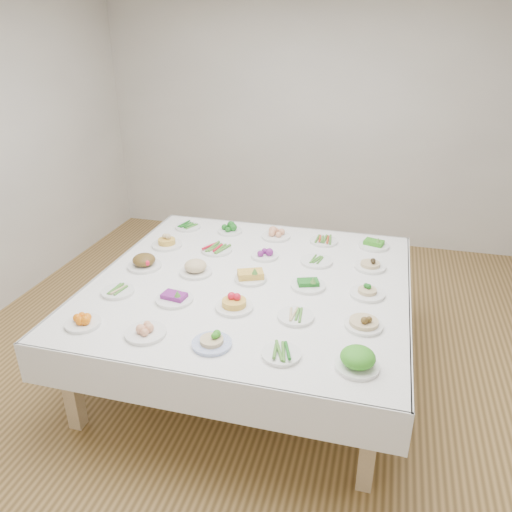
% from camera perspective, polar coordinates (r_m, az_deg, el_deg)
% --- Properties ---
extents(room_envelope, '(5.02, 5.02, 2.81)m').
position_cam_1_polar(room_envelope, '(3.53, 0.27, 14.83)').
color(room_envelope, '#9E7841').
rests_on(room_envelope, ground).
extents(display_table, '(2.27, 2.27, 0.75)m').
position_cam_1_polar(display_table, '(3.69, -0.60, -3.69)').
color(display_table, white).
rests_on(display_table, ground).
extents(dish_0, '(0.22, 0.22, 0.09)m').
position_cam_1_polar(dish_0, '(3.30, -19.21, -6.92)').
color(dish_0, white).
rests_on(dish_0, display_table).
extents(dish_1, '(0.25, 0.25, 0.10)m').
position_cam_1_polar(dish_1, '(3.10, -12.54, -8.15)').
color(dish_1, white).
rests_on(dish_1, display_table).
extents(dish_2, '(0.23, 0.23, 0.13)m').
position_cam_1_polar(dish_2, '(2.93, -5.11, -9.22)').
color(dish_2, '#4C66B2').
rests_on(dish_2, display_table).
extents(dish_3, '(0.23, 0.22, 0.05)m').
position_cam_1_polar(dish_3, '(2.86, 2.90, -10.95)').
color(dish_3, white).
rests_on(dish_3, display_table).
extents(dish_4, '(0.26, 0.26, 0.15)m').
position_cam_1_polar(dish_4, '(2.80, 11.57, -11.21)').
color(dish_4, white).
rests_on(dish_4, display_table).
extents(dish_5, '(0.22, 0.22, 0.05)m').
position_cam_1_polar(dish_5, '(3.61, -15.52, -3.84)').
color(dish_5, white).
rests_on(dish_5, display_table).
extents(dish_6, '(0.25, 0.25, 0.11)m').
position_cam_1_polar(dish_6, '(3.42, -9.35, -4.36)').
color(dish_6, white).
rests_on(dish_6, display_table).
extents(dish_7, '(0.24, 0.24, 0.13)m').
position_cam_1_polar(dish_7, '(3.28, -2.52, -5.16)').
color(dish_7, white).
rests_on(dish_7, display_table).
extents(dish_8, '(0.23, 0.23, 0.05)m').
position_cam_1_polar(dish_8, '(3.20, 4.55, -6.79)').
color(dish_8, white).
rests_on(dish_8, display_table).
extents(dish_9, '(0.24, 0.24, 0.14)m').
position_cam_1_polar(dish_9, '(3.16, 12.27, -6.94)').
color(dish_9, white).
rests_on(dish_9, display_table).
extents(dish_10, '(0.26, 0.26, 0.15)m').
position_cam_1_polar(dish_10, '(3.91, -12.70, -0.30)').
color(dish_10, white).
rests_on(dish_10, display_table).
extents(dish_11, '(0.26, 0.26, 0.15)m').
position_cam_1_polar(dish_11, '(3.75, -6.94, -1.01)').
color(dish_11, white).
rests_on(dish_11, display_table).
extents(dish_12, '(0.23, 0.23, 0.11)m').
position_cam_1_polar(dish_12, '(3.64, -0.63, -2.09)').
color(dish_12, white).
rests_on(dish_12, display_table).
extents(dish_13, '(0.25, 0.25, 0.11)m').
position_cam_1_polar(dish_13, '(3.56, 5.99, -2.87)').
color(dish_13, white).
rests_on(dish_13, display_table).
extents(dish_14, '(0.24, 0.24, 0.11)m').
position_cam_1_polar(dish_14, '(3.52, 12.63, -3.71)').
color(dish_14, white).
rests_on(dish_14, display_table).
extents(dish_15, '(0.25, 0.25, 0.14)m').
position_cam_1_polar(dish_15, '(4.26, -10.19, 1.91)').
color(dish_15, white).
rests_on(dish_15, display_table).
extents(dish_16, '(0.27, 0.25, 0.06)m').
position_cam_1_polar(dish_16, '(4.12, -4.53, 0.91)').
color(dish_16, white).
rests_on(dish_16, display_table).
extents(dish_17, '(0.22, 0.22, 0.09)m').
position_cam_1_polar(dish_17, '(4.00, 1.01, 0.31)').
color(dish_17, white).
rests_on(dish_17, display_table).
extents(dish_18, '(0.25, 0.25, 0.05)m').
position_cam_1_polar(dish_18, '(3.94, 6.92, -0.51)').
color(dish_18, white).
rests_on(dish_18, display_table).
extents(dish_19, '(0.24, 0.24, 0.12)m').
position_cam_1_polar(dish_19, '(3.91, 12.95, -0.68)').
color(dish_19, white).
rests_on(dish_19, display_table).
extents(dish_20, '(0.23, 0.23, 0.05)m').
position_cam_1_polar(dish_20, '(4.63, -7.79, 3.38)').
color(dish_20, white).
rests_on(dish_20, display_table).
extents(dish_21, '(0.22, 0.22, 0.10)m').
position_cam_1_polar(dish_21, '(4.49, -3.01, 3.21)').
color(dish_21, white).
rests_on(dish_21, display_table).
extents(dish_22, '(0.25, 0.25, 0.11)m').
position_cam_1_polar(dish_22, '(4.37, 2.29, 2.71)').
color(dish_22, white).
rests_on(dish_22, display_table).
extents(dish_23, '(0.23, 0.23, 0.05)m').
position_cam_1_polar(dish_23, '(4.32, 7.75, 1.82)').
color(dish_23, white).
rests_on(dish_23, display_table).
extents(dish_24, '(0.25, 0.25, 0.10)m').
position_cam_1_polar(dish_24, '(4.30, 13.32, 1.50)').
color(dish_24, white).
rests_on(dish_24, display_table).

